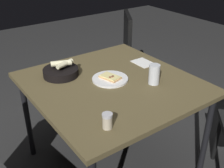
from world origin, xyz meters
TOP-DOWN VIEW (x-y plane):
  - ground at (0.00, 0.00)m, footprint 8.00×8.00m
  - dining_table at (0.00, 0.00)m, footprint 1.05×1.01m
  - pizza_plate at (0.03, -0.01)m, footprint 0.23×0.23m
  - bread_basket at (0.27, 0.22)m, footprint 0.24×0.24m
  - beer_glass at (-0.17, -0.20)m, footprint 0.07×0.07m
  - pepper_shaker at (-0.38, 0.30)m, footprint 0.05×0.05m
  - napkin at (0.11, -0.36)m, footprint 0.16×0.12m
  - chair_far at (0.76, -0.59)m, footprint 0.61×0.61m

SIDE VIEW (x-z plane):
  - ground at x=0.00m, z-range 0.00..0.00m
  - chair_far at x=0.76m, z-range 0.06..0.97m
  - dining_table at x=0.00m, z-range 0.30..1.01m
  - napkin at x=0.11m, z-range 0.71..0.71m
  - pizza_plate at x=0.03m, z-range 0.70..0.74m
  - bread_basket at x=0.27m, z-range 0.69..0.80m
  - pepper_shaker at x=-0.38m, z-range 0.71..0.79m
  - beer_glass at x=-0.17m, z-range 0.70..0.83m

